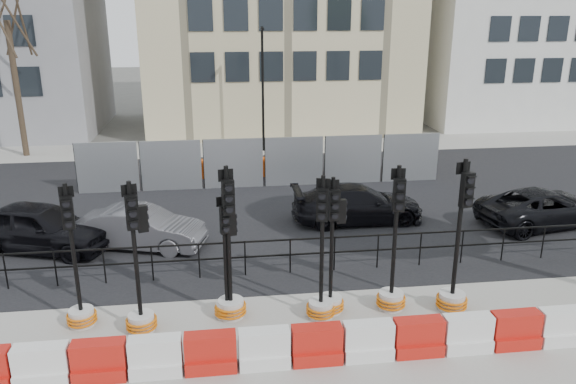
{
  "coord_description": "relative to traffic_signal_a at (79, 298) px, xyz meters",
  "views": [
    {
      "loc": [
        -1.82,
        -12.34,
        6.76
      ],
      "look_at": [
        0.18,
        3.0,
        1.71
      ],
      "focal_mm": 35.0,
      "sensor_mm": 36.0,
      "label": 1
    }
  ],
  "objects": [
    {
      "name": "traffic_signal_b",
      "position": [
        1.37,
        -0.4,
        0.13
      ],
      "size": [
        0.68,
        0.68,
        3.46
      ],
      "rotation": [
        0.0,
        0.0,
        0.28
      ],
      "color": "silver",
      "rests_on": "ground"
    },
    {
      "name": "car_a",
      "position": [
        -2.06,
        4.48,
        0.03
      ],
      "size": [
        4.25,
        5.27,
        1.45
      ],
      "primitive_type": "imported",
      "rotation": [
        0.0,
        0.0,
        1.25
      ],
      "color": "black",
      "rests_on": "ground"
    },
    {
      "name": "sidewalk_far",
      "position": [
        4.97,
        16.8,
        -0.68
      ],
      "size": [
        40.0,
        4.0,
        0.02
      ],
      "primitive_type": "cube",
      "color": "gray",
      "rests_on": "ground"
    },
    {
      "name": "traffic_signal_d",
      "position": [
        3.25,
        -0.05,
        0.02
      ],
      "size": [
        0.59,
        0.59,
        2.99
      ],
      "rotation": [
        0.0,
        0.0,
        0.24
      ],
      "color": "silver",
      "rests_on": "ground"
    },
    {
      "name": "lamp_post_far",
      "position": [
        5.47,
        15.78,
        2.53
      ],
      "size": [
        0.12,
        0.56,
        6.0
      ],
      "color": "black",
      "rests_on": "ground"
    },
    {
      "name": "traffic_signal_f",
      "position": [
        5.64,
        -0.14,
        0.1
      ],
      "size": [
        0.65,
        0.65,
        3.3
      ],
      "rotation": [
        0.0,
        0.0,
        0.05
      ],
      "color": "silver",
      "rests_on": "ground"
    },
    {
      "name": "traffic_signal_h",
      "position": [
        8.48,
        -0.42,
        0.07
      ],
      "size": [
        0.73,
        0.73,
        3.69
      ],
      "rotation": [
        0.0,
        0.0,
        0.21
      ],
      "color": "silver",
      "rests_on": "ground"
    },
    {
      "name": "traffic_signal_c",
      "position": [
        3.32,
        -0.06,
        0.06
      ],
      "size": [
        0.71,
        0.71,
        3.61
      ],
      "rotation": [
        0.0,
        0.0,
        0.17
      ],
      "color": "silver",
      "rests_on": "ground"
    },
    {
      "name": "road",
      "position": [
        4.97,
        7.8,
        -0.68
      ],
      "size": [
        40.0,
        14.0,
        0.03
      ],
      "primitive_type": "cube",
      "color": "black",
      "rests_on": "ground"
    },
    {
      "name": "traffic_signal_a",
      "position": [
        0.0,
        0.0,
        0.0
      ],
      "size": [
        0.66,
        0.66,
        3.34
      ],
      "rotation": [
        0.0,
        0.0,
        0.16
      ],
      "color": "silver",
      "rests_on": "ground"
    },
    {
      "name": "heras_fencing",
      "position": [
        5.53,
        10.66,
        -0.04
      ],
      "size": [
        14.33,
        1.72,
        2.0
      ],
      "color": "#989BA0",
      "rests_on": "ground"
    },
    {
      "name": "car_b",
      "position": [
        0.84,
        4.29,
        -0.07
      ],
      "size": [
        3.4,
        4.47,
        1.23
      ],
      "primitive_type": "imported",
      "rotation": [
        0.0,
        0.0,
        1.27
      ],
      "color": "#4A4A4F",
      "rests_on": "ground"
    },
    {
      "name": "traffic_signal_e",
      "position": [
        5.36,
        -0.34,
        0.01
      ],
      "size": [
        0.67,
        0.67,
        3.41
      ],
      "rotation": [
        0.0,
        0.0,
        -0.28
      ],
      "color": "silver",
      "rests_on": "ground"
    },
    {
      "name": "barrier_row",
      "position": [
        4.97,
        -2.0,
        -0.33
      ],
      "size": [
        13.6,
        0.5,
        0.8
      ],
      "color": "red",
      "rests_on": "ground"
    },
    {
      "name": "traffic_signal_g",
      "position": [
        7.08,
        -0.16,
        0.04
      ],
      "size": [
        0.69,
        0.69,
        3.52
      ],
      "rotation": [
        0.0,
        0.0,
        -0.1
      ],
      "color": "silver",
      "rests_on": "ground"
    },
    {
      "name": "sidewalk_near",
      "position": [
        4.97,
        -2.2,
        -0.68
      ],
      "size": [
        40.0,
        6.0,
        0.02
      ],
      "primitive_type": "cube",
      "color": "gray",
      "rests_on": "ground"
    },
    {
      "name": "tree_bare_far",
      "position": [
        -6.03,
        16.3,
        5.96
      ],
      "size": [
        2.0,
        2.0,
        9.0
      ],
      "color": "#473828",
      "rests_on": "ground"
    },
    {
      "name": "ground",
      "position": [
        4.97,
        0.8,
        -0.69
      ],
      "size": [
        120.0,
        120.0,
        0.0
      ],
      "primitive_type": "plane",
      "color": "#51514C",
      "rests_on": "ground"
    },
    {
      "name": "car_c",
      "position": [
        7.7,
        5.57,
        -0.06
      ],
      "size": [
        1.8,
        4.36,
        1.26
      ],
      "primitive_type": "imported",
      "rotation": [
        0.0,
        0.0,
        1.58
      ],
      "color": "black",
      "rests_on": "ground"
    },
    {
      "name": "kerb_railing",
      "position": [
        4.97,
        2.0,
        -0.0
      ],
      "size": [
        18.0,
        0.04,
        1.0
      ],
      "color": "black",
      "rests_on": "ground"
    },
    {
      "name": "car_d",
      "position": [
        13.66,
        4.49,
        -0.08
      ],
      "size": [
        3.62,
        5.12,
        1.22
      ],
      "primitive_type": "imported",
      "rotation": [
        0.0,
        0.0,
        1.76
      ],
      "color": "black",
      "rests_on": "ground"
    }
  ]
}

